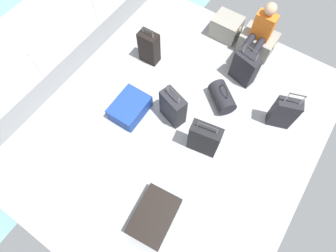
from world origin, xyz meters
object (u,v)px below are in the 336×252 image
(passenger_seated, at_px, (259,34))
(suitcase_1, at_px, (284,113))
(cargo_crate_0, at_px, (226,27))
(suitcase_4, at_px, (154,216))
(suitcase_6, at_px, (149,47))
(suitcase_0, at_px, (204,139))
(cargo_crate_1, at_px, (257,42))
(duffel_bag, at_px, (222,97))
(suitcase_3, at_px, (130,108))
(suitcase_5, at_px, (245,68))
(suitcase_2, at_px, (173,108))

(passenger_seated, xyz_separation_m, suitcase_1, (1.00, -1.02, -0.26))
(cargo_crate_0, distance_m, passenger_seated, 0.79)
(suitcase_4, bearing_deg, suitcase_6, 126.84)
(suitcase_0, distance_m, suitcase_6, 1.99)
(cargo_crate_1, distance_m, duffel_bag, 1.39)
(suitcase_1, height_order, suitcase_3, suitcase_1)
(cargo_crate_0, bearing_deg, duffel_bag, -63.72)
(suitcase_5, bearing_deg, suitcase_2, -113.60)
(suitcase_3, height_order, suitcase_5, suitcase_5)
(cargo_crate_0, relative_size, suitcase_1, 0.65)
(suitcase_0, distance_m, suitcase_1, 1.36)
(suitcase_5, height_order, duffel_bag, suitcase_5)
(cargo_crate_1, relative_size, suitcase_1, 0.76)
(suitcase_3, bearing_deg, cargo_crate_1, 64.56)
(cargo_crate_0, relative_size, suitcase_4, 0.69)
(suitcase_1, distance_m, suitcase_5, 1.02)
(suitcase_3, height_order, duffel_bag, duffel_bag)
(suitcase_5, bearing_deg, suitcase_6, -160.85)
(suitcase_3, distance_m, suitcase_5, 2.09)
(cargo_crate_1, xyz_separation_m, duffel_bag, (0.03, -1.39, -0.04))
(suitcase_1, distance_m, duffel_bag, 1.00)
(suitcase_3, bearing_deg, cargo_crate_0, 78.73)
(cargo_crate_1, distance_m, suitcase_5, 0.76)
(suitcase_2, height_order, duffel_bag, suitcase_2)
(cargo_crate_0, height_order, cargo_crate_1, cargo_crate_0)
(suitcase_2, xyz_separation_m, suitcase_3, (-0.65, -0.32, -0.18))
(suitcase_6, height_order, duffel_bag, suitcase_6)
(suitcase_1, xyz_separation_m, suitcase_6, (-2.54, -0.11, 0.00))
(passenger_seated, distance_m, suitcase_4, 3.46)
(cargo_crate_0, relative_size, suitcase_0, 0.71)
(cargo_crate_1, distance_m, suitcase_6, 2.02)
(suitcase_4, bearing_deg, suitcase_1, 71.22)
(passenger_seated, bearing_deg, cargo_crate_0, 162.99)
(suitcase_0, bearing_deg, cargo_crate_1, 94.78)
(cargo_crate_1, bearing_deg, duffel_bag, -88.74)
(suitcase_0, relative_size, suitcase_1, 0.92)
(passenger_seated, xyz_separation_m, suitcase_6, (-1.53, -1.13, -0.26))
(passenger_seated, xyz_separation_m, suitcase_3, (-1.15, -2.23, -0.45))
(suitcase_3, distance_m, suitcase_4, 1.79)
(cargo_crate_0, bearing_deg, passenger_seated, -17.01)
(suitcase_0, height_order, suitcase_2, suitcase_2)
(cargo_crate_0, xyz_separation_m, suitcase_1, (1.67, -1.22, 0.12))
(cargo_crate_0, bearing_deg, cargo_crate_1, -1.66)
(cargo_crate_0, distance_m, suitcase_0, 2.47)
(suitcase_2, xyz_separation_m, duffel_bag, (0.53, 0.71, -0.15))
(suitcase_3, bearing_deg, suitcase_4, -41.63)
(suitcase_5, xyz_separation_m, suitcase_6, (-1.62, -0.56, 0.02))
(suitcase_4, height_order, suitcase_6, suitcase_6)
(cargo_crate_0, height_order, suitcase_4, cargo_crate_0)
(passenger_seated, bearing_deg, duffel_bag, -88.55)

